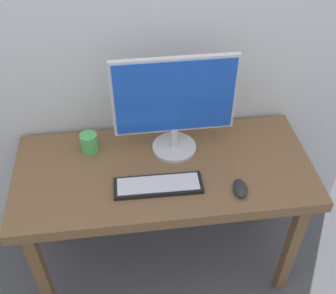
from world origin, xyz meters
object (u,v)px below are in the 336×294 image
(keyboard_primary, at_px, (158,185))
(desk, at_px, (164,180))
(coffee_mug, at_px, (89,143))
(monitor, at_px, (175,103))
(mouse, at_px, (240,188))

(keyboard_primary, bearing_deg, desk, 72.05)
(desk, xyz_separation_m, coffee_mug, (-0.33, 0.15, 0.13))
(desk, height_order, coffee_mug, coffee_mug)
(monitor, bearing_deg, mouse, -52.43)
(keyboard_primary, height_order, coffee_mug, coffee_mug)
(desk, bearing_deg, mouse, -31.15)
(keyboard_primary, relative_size, coffee_mug, 3.98)
(desk, distance_m, monitor, 0.37)
(monitor, distance_m, coffee_mug, 0.45)
(monitor, bearing_deg, desk, -116.69)
(desk, relative_size, monitor, 2.49)
(keyboard_primary, distance_m, coffee_mug, 0.40)
(mouse, bearing_deg, coffee_mug, 156.07)
(desk, height_order, monitor, monitor)
(monitor, height_order, mouse, monitor)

